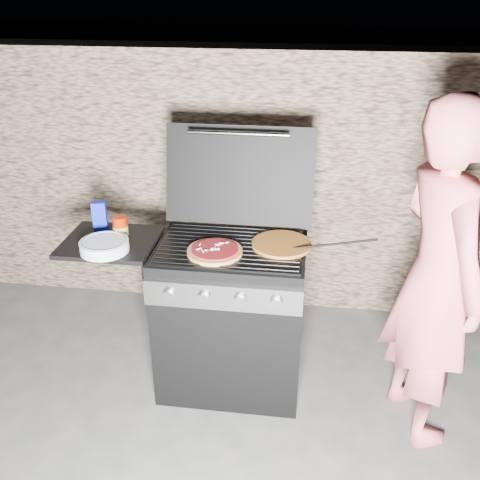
# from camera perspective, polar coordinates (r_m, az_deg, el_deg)

# --- Properties ---
(ground) EXTENTS (50.00, 50.00, 0.00)m
(ground) POSITION_cam_1_polar(r_m,az_deg,el_deg) (3.36, -0.87, -14.60)
(ground) COLOR #3D3C3C
(stone_wall) EXTENTS (8.00, 0.35, 1.80)m
(stone_wall) POSITION_cam_1_polar(r_m,az_deg,el_deg) (3.80, 1.40, 6.41)
(stone_wall) COLOR #A08367
(stone_wall) RESTS_ON ground
(gas_grill) EXTENTS (1.34, 0.79, 0.91)m
(gas_grill) POSITION_cam_1_polar(r_m,az_deg,el_deg) (3.12, -5.52, -7.82)
(gas_grill) COLOR black
(gas_grill) RESTS_ON ground
(pizza_topped) EXTENTS (0.38, 0.38, 0.03)m
(pizza_topped) POSITION_cam_1_polar(r_m,az_deg,el_deg) (2.76, -2.71, -1.14)
(pizza_topped) COLOR #DDB76F
(pizza_topped) RESTS_ON gas_grill
(pizza_plain) EXTENTS (0.33, 0.33, 0.02)m
(pizza_plain) POSITION_cam_1_polar(r_m,az_deg,el_deg) (2.85, 4.46, -0.44)
(pizza_plain) COLOR orange
(pizza_plain) RESTS_ON gas_grill
(sauce_jar) EXTENTS (0.10, 0.10, 0.12)m
(sauce_jar) POSITION_cam_1_polar(r_m,az_deg,el_deg) (3.00, -12.64, 1.36)
(sauce_jar) COLOR #8F1700
(sauce_jar) RESTS_ON gas_grill
(blue_carton) EXTENTS (0.08, 0.06, 0.17)m
(blue_carton) POSITION_cam_1_polar(r_m,az_deg,el_deg) (3.12, -14.74, 2.52)
(blue_carton) COLOR #0D20B6
(blue_carton) RESTS_ON gas_grill
(plate_stack) EXTENTS (0.29, 0.29, 0.06)m
(plate_stack) POSITION_cam_1_polar(r_m,az_deg,el_deg) (2.89, -14.27, -0.62)
(plate_stack) COLOR white
(plate_stack) RESTS_ON gas_grill
(person) EXTENTS (0.60, 0.75, 1.78)m
(person) POSITION_cam_1_polar(r_m,az_deg,el_deg) (2.76, 20.27, -3.87)
(person) COLOR #DF646C
(person) RESTS_ON ground
(tongs) EXTENTS (0.47, 0.02, 0.10)m
(tongs) POSITION_cam_1_polar(r_m,az_deg,el_deg) (2.80, 9.64, -0.43)
(tongs) COLOR black
(tongs) RESTS_ON gas_grill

